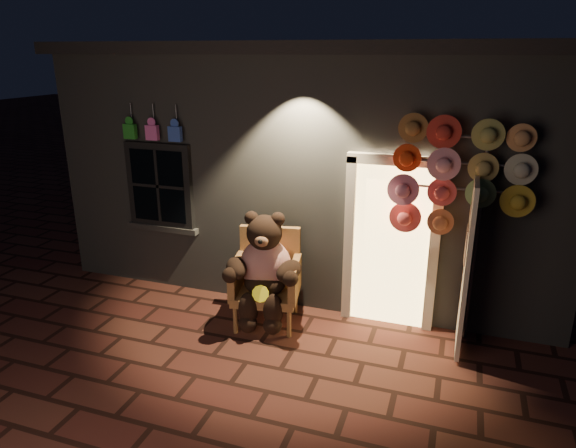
% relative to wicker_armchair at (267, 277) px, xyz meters
% --- Properties ---
extents(ground, '(60.00, 60.00, 0.00)m').
position_rel_wicker_armchair_xyz_m(ground, '(0.13, -1.02, -0.60)').
color(ground, '#542A20').
rests_on(ground, ground).
extents(shop_building, '(7.30, 5.95, 3.51)m').
position_rel_wicker_armchair_xyz_m(shop_building, '(0.13, 2.97, 1.14)').
color(shop_building, slate).
rests_on(shop_building, ground).
extents(wicker_armchair, '(0.94, 0.88, 1.20)m').
position_rel_wicker_armchair_xyz_m(wicker_armchair, '(0.00, 0.00, 0.00)').
color(wicker_armchair, '#B37945').
rests_on(wicker_armchair, ground).
extents(teddy_bear, '(1.02, 0.88, 1.43)m').
position_rel_wicker_armchair_xyz_m(teddy_bear, '(0.02, -0.15, 0.18)').
color(teddy_bear, '#B21F12').
rests_on(teddy_bear, ground).
extents(hat_rack, '(1.51, 0.22, 2.67)m').
position_rel_wicker_armchair_xyz_m(hat_rack, '(2.17, 0.26, 1.45)').
color(hat_rack, '#59595E').
rests_on(hat_rack, ground).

